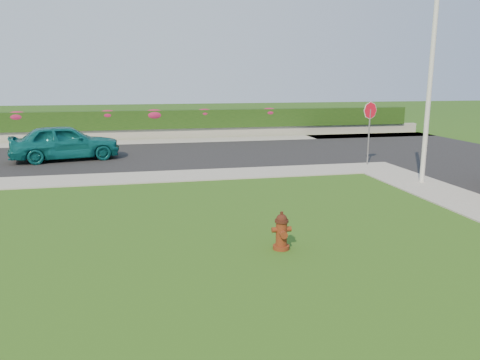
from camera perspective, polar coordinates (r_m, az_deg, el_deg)
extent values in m
plane|color=black|center=(9.23, 3.42, -10.58)|extent=(120.00, 120.00, 0.00)
cube|color=black|center=(22.63, -18.79, 2.58)|extent=(26.00, 8.00, 0.04)
cube|color=gray|center=(17.93, -23.71, -0.22)|extent=(24.00, 2.00, 0.04)
cube|color=gray|center=(19.86, 16.08, 1.48)|extent=(2.00, 2.00, 0.04)
cube|color=gray|center=(27.45, -9.30, 4.68)|extent=(34.00, 2.00, 0.04)
cube|color=gray|center=(28.90, -9.47, 5.61)|extent=(34.00, 0.40, 0.60)
cube|color=black|center=(28.91, -9.54, 7.31)|extent=(32.00, 0.90, 1.10)
cylinder|color=#4E1F0C|center=(10.16, 5.04, -8.15)|extent=(0.36, 0.36, 0.08)
cylinder|color=#4E1F0C|center=(10.05, 5.07, -6.48)|extent=(0.24, 0.24, 0.54)
cylinder|color=black|center=(9.97, 5.10, -4.99)|extent=(0.29, 0.29, 0.05)
sphere|color=black|center=(9.96, 5.10, -4.82)|extent=(0.24, 0.24, 0.24)
cylinder|color=black|center=(9.92, 5.12, -4.07)|extent=(0.07, 0.07, 0.07)
cylinder|color=#4E1F0C|center=(9.99, 4.21, -6.08)|extent=(0.11, 0.12, 0.12)
cylinder|color=#4E1F0C|center=(10.07, 5.94, -5.96)|extent=(0.11, 0.12, 0.12)
cylinder|color=#4E1F0C|center=(9.90, 5.32, -6.65)|extent=(0.16, 0.13, 0.16)
imported|color=#0C5D60|center=(22.08, -20.54, 4.34)|extent=(4.89, 2.74, 1.57)
cylinder|color=silver|center=(17.16, 22.06, 9.82)|extent=(0.16, 0.16, 6.21)
cylinder|color=slate|center=(20.23, 15.42, 5.01)|extent=(0.06, 0.06, 2.34)
cylinder|color=red|center=(20.12, 15.60, 8.17)|extent=(0.66, 0.24, 0.68)
cylinder|color=white|center=(20.12, 15.60, 8.17)|extent=(0.69, 0.24, 0.72)
ellipsoid|color=#A51C4B|center=(29.55, -25.50, 6.98)|extent=(1.25, 0.80, 0.63)
ellipsoid|color=#A51C4B|center=(28.82, -15.80, 7.63)|extent=(1.17, 0.75, 0.59)
ellipsoid|color=#A51C4B|center=(28.78, -10.39, 7.82)|extent=(1.35, 0.87, 0.67)
ellipsoid|color=#A51C4B|center=(29.02, -4.37, 8.10)|extent=(1.13, 0.73, 0.57)
ellipsoid|color=#A51C4B|center=(29.86, 3.55, 8.22)|extent=(1.17, 0.75, 0.58)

